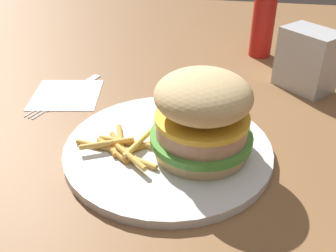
# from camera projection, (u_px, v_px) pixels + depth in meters

# --- Properties ---
(ground_plane) EXTENTS (1.60, 1.60, 0.00)m
(ground_plane) POSITION_uv_depth(u_px,v_px,m) (160.00, 162.00, 0.51)
(ground_plane) COLOR brown
(plate) EXTENTS (0.27, 0.27, 0.01)m
(plate) POSITION_uv_depth(u_px,v_px,m) (168.00, 149.00, 0.52)
(plate) COLOR silver
(plate) RESTS_ON ground_plane
(sandwich) EXTENTS (0.13, 0.13, 0.11)m
(sandwich) POSITION_uv_depth(u_px,v_px,m) (202.00, 115.00, 0.48)
(sandwich) COLOR tan
(sandwich) RESTS_ON plate
(fries_pile) EXTENTS (0.10, 0.12, 0.01)m
(fries_pile) POSITION_uv_depth(u_px,v_px,m) (122.00, 147.00, 0.51)
(fries_pile) COLOR gold
(fries_pile) RESTS_ON plate
(napkin) EXTENTS (0.13, 0.13, 0.00)m
(napkin) POSITION_uv_depth(u_px,v_px,m) (66.00, 94.00, 0.66)
(napkin) COLOR white
(napkin) RESTS_ON ground_plane
(fork) EXTENTS (0.17, 0.07, 0.00)m
(fork) POSITION_uv_depth(u_px,v_px,m) (65.00, 94.00, 0.66)
(fork) COLOR silver
(fork) RESTS_ON napkin
(napkin_dispenser) EXTENTS (0.11, 0.11, 0.10)m
(napkin_dispenser) POSITION_uv_depth(u_px,v_px,m) (307.00, 60.00, 0.66)
(napkin_dispenser) COLOR #B7BABF
(napkin_dispenser) RESTS_ON ground_plane
(ketchup_bottle) EXTENTS (0.04, 0.04, 0.13)m
(ketchup_bottle) POSITION_uv_depth(u_px,v_px,m) (263.00, 23.00, 0.77)
(ketchup_bottle) COLOR #B21914
(ketchup_bottle) RESTS_ON ground_plane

